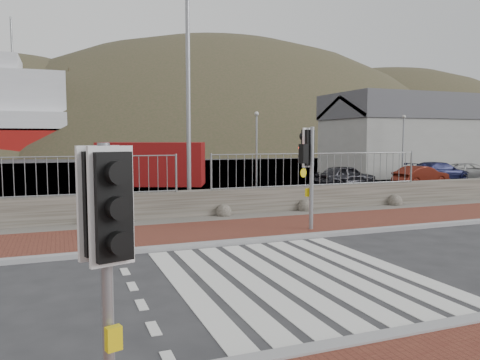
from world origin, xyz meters
name	(u,v)px	position (x,y,z in m)	size (l,w,h in m)	color
ground	(295,276)	(0.00, 0.00, 0.00)	(220.00, 220.00, 0.00)	#28282B
sidewalk_far	(220,231)	(0.00, 4.50, 0.04)	(40.00, 3.00, 0.08)	brown
kerb_near	(401,335)	(0.00, -3.00, 0.05)	(40.00, 0.25, 0.12)	gray
kerb_far	(239,242)	(0.00, 3.00, 0.05)	(40.00, 0.25, 0.12)	gray
zebra_crossing	(295,276)	(0.00, 0.00, 0.01)	(4.62, 5.60, 0.01)	silver
gravel_strip	(200,220)	(0.00, 6.50, 0.03)	(40.00, 1.50, 0.06)	#59544C
stone_wall	(193,204)	(0.00, 7.30, 0.45)	(40.00, 0.60, 0.90)	#4B473E
railing	(194,164)	(0.00, 7.15, 1.82)	(18.07, 0.07, 1.22)	gray
quay	(119,174)	(0.00, 27.90, 0.00)	(120.00, 40.00, 0.50)	#4C4C4F
water	(90,157)	(0.00, 62.90, 0.00)	(220.00, 50.00, 0.05)	#3F4C54
harbor_building	(410,135)	(20.00, 19.90, 2.93)	(12.20, 6.20, 5.80)	#9E9E99
hills_backdrop	(120,265)	(6.74, 87.90, -23.05)	(254.00, 90.00, 100.00)	#333721
traffic_signal_near	(106,230)	(-3.80, -3.80, 1.88)	(0.42, 0.32, 2.60)	gray
traffic_signal_far	(311,156)	(2.44, 3.70, 2.15)	(0.73, 0.47, 2.97)	gray
streetlight	(192,72)	(0.23, 8.09, 4.92)	(1.86, 0.27, 8.75)	gray
shipping_container	(152,164)	(0.78, 18.83, 1.22)	(5.84, 2.43, 2.43)	maroon
car_a	(346,176)	(10.43, 13.84, 0.60)	(1.42, 3.54, 1.21)	black
car_b	(421,176)	(14.75, 12.88, 0.56)	(1.19, 3.40, 1.12)	#51140B
car_c	(439,172)	(17.57, 14.49, 0.62)	(1.73, 4.25, 1.23)	#13153C
car_d	(471,172)	(20.07, 14.35, 0.56)	(1.85, 4.01, 1.11)	#999999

